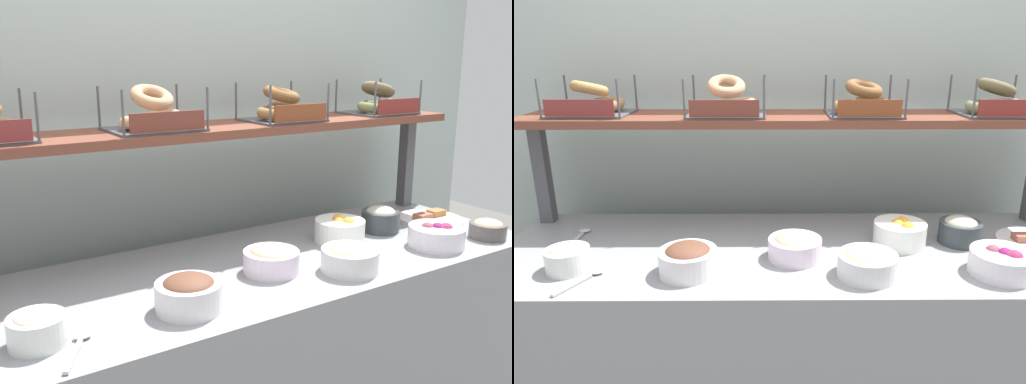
% 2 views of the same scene
% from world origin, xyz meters
% --- Properties ---
extents(back_wall, '(3.27, 0.06, 2.40)m').
position_xyz_m(back_wall, '(0.00, 0.55, 1.20)').
color(back_wall, '#A6B5AE').
rests_on(back_wall, ground_plane).
extents(deli_counter, '(2.07, 0.70, 0.85)m').
position_xyz_m(deli_counter, '(0.00, 0.00, 0.42)').
color(deli_counter, gray).
rests_on(deli_counter, ground_plane).
extents(shelf_riser_right, '(0.05, 0.05, 0.40)m').
position_xyz_m(shelf_riser_right, '(0.98, 0.27, 1.05)').
color(shelf_riser_right, '#4C4C51').
rests_on(shelf_riser_right, deli_counter).
extents(upper_shelf, '(2.03, 0.32, 0.03)m').
position_xyz_m(upper_shelf, '(0.00, 0.27, 1.26)').
color(upper_shelf, brown).
rests_on(upper_shelf, shelf_riser_left).
extents(bowl_lox_spread, '(0.18, 0.18, 0.09)m').
position_xyz_m(bowl_lox_spread, '(-0.00, -0.08, 0.89)').
color(bowl_lox_spread, silver).
rests_on(bowl_lox_spread, deli_counter).
extents(bowl_fruit_salad, '(0.18, 0.18, 0.10)m').
position_xyz_m(bowl_fruit_salad, '(0.38, 0.03, 0.90)').
color(bowl_fruit_salad, white).
rests_on(bowl_fruit_salad, deli_counter).
extents(bowl_tuna_salad, '(0.15, 0.15, 0.10)m').
position_xyz_m(bowl_tuna_salad, '(0.60, 0.04, 0.90)').
color(bowl_tuna_salad, '#333A3D').
rests_on(bowl_tuna_salad, deli_counter).
extents(bowl_beet_salad, '(0.20, 0.20, 0.09)m').
position_xyz_m(bowl_beet_salad, '(0.64, -0.20, 0.89)').
color(bowl_beet_salad, white).
rests_on(bowl_beet_salad, deli_counter).
extents(bowl_egg_salad, '(0.18, 0.18, 0.09)m').
position_xyz_m(bowl_egg_salad, '(0.21, -0.21, 0.90)').
color(bowl_egg_salad, silver).
rests_on(bowl_egg_salad, deli_counter).
extents(bowl_potato_salad, '(0.14, 0.14, 0.09)m').
position_xyz_m(bowl_potato_salad, '(-0.72, -0.16, 0.90)').
color(bowl_potato_salad, silver).
rests_on(bowl_potato_salad, deli_counter).
extents(bowl_chocolate_spread, '(0.18, 0.18, 0.10)m').
position_xyz_m(bowl_chocolate_spread, '(-0.34, -0.18, 0.90)').
color(bowl_chocolate_spread, white).
rests_on(bowl_chocolate_spread, deli_counter).
extents(bowl_hummus, '(0.13, 0.13, 0.07)m').
position_xyz_m(bowl_hummus, '(0.88, -0.24, 0.89)').
color(bowl_hummus, '#554F4C').
rests_on(bowl_hummus, deli_counter).
extents(serving_plate_white, '(0.26, 0.26, 0.04)m').
position_xyz_m(serving_plate_white, '(0.87, 0.02, 0.86)').
color(serving_plate_white, white).
rests_on(serving_plate_white, deli_counter).
extents(serving_spoon_by_edge, '(0.10, 0.16, 0.01)m').
position_xyz_m(serving_spoon_by_edge, '(-0.64, -0.23, 0.86)').
color(serving_spoon_by_edge, '#B7B7BC').
rests_on(serving_spoon_by_edge, deli_counter).
extents(bagel_basket_sesame, '(0.29, 0.25, 0.15)m').
position_xyz_m(bagel_basket_sesame, '(-0.24, 0.25, 1.33)').
color(bagel_basket_sesame, '#4C4C51').
rests_on(bagel_basket_sesame, upper_shelf).
extents(bagel_basket_cinnamon_raisin, '(0.27, 0.24, 0.14)m').
position_xyz_m(bagel_basket_cinnamon_raisin, '(0.27, 0.25, 1.33)').
color(bagel_basket_cinnamon_raisin, '#4C4C51').
rests_on(bagel_basket_cinnamon_raisin, upper_shelf).
extents(bagel_basket_poppy, '(0.28, 0.26, 0.14)m').
position_xyz_m(bagel_basket_poppy, '(0.76, 0.25, 1.33)').
color(bagel_basket_poppy, '#4C4C51').
rests_on(bagel_basket_poppy, upper_shelf).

